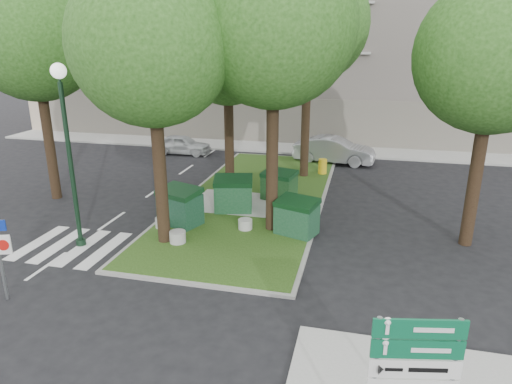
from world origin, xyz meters
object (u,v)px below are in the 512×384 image
(bollard_mid, at_px, (178,237))
(litter_bin, at_px, (323,166))
(tree_street_left, at_px, (35,23))
(dumpster_d, at_px, (297,217))
(tree_median_far, at_px, (311,10))
(car_white, at_px, (182,144))
(tree_median_near_left, at_px, (154,28))
(bollard_right, at_px, (245,224))
(directional_sign, at_px, (414,371))
(car_silver, at_px, (334,150))
(dumpster_c, at_px, (279,185))
(dumpster_a, at_px, (180,206))
(dumpster_b, at_px, (233,194))
(street_lamp, at_px, (67,136))
(tree_median_mid, at_px, (230,40))
(bollard_left, at_px, (162,222))
(tree_median_near_right, at_px, (277,7))
(tree_street_right, at_px, (500,39))

(bollard_mid, height_order, litter_bin, litter_bin)
(tree_street_left, relative_size, dumpster_d, 6.30)
(tree_median_far, relative_size, car_white, 3.26)
(tree_median_near_left, relative_size, bollard_right, 19.81)
(tree_median_far, relative_size, bollard_right, 22.43)
(directional_sign, bearing_deg, car_silver, 86.08)
(dumpster_c, distance_m, bollard_mid, 6.04)
(tree_street_left, bearing_deg, car_white, 76.57)
(dumpster_a, xyz_separation_m, dumpster_b, (1.60, 1.92, -0.00))
(bollard_mid, xyz_separation_m, street_lamp, (-3.38, -0.79, 3.62))
(bollard_right, height_order, car_white, car_white)
(street_lamp, xyz_separation_m, car_silver, (7.85, 13.82, -3.17))
(tree_median_mid, distance_m, bollard_right, 8.47)
(car_white, bearing_deg, dumpster_b, -146.95)
(tree_median_near_left, bearing_deg, car_silver, 69.22)
(dumpster_a, distance_m, dumpster_c, 4.93)
(tree_median_far, bearing_deg, car_white, 157.83)
(tree_median_far, distance_m, dumpster_b, 9.85)
(dumpster_a, distance_m, car_silver, 12.43)
(bollard_left, xyz_separation_m, directional_sign, (8.34, -8.63, 1.71))
(dumpster_d, bearing_deg, dumpster_b, 167.57)
(tree_median_near_right, relative_size, bollard_mid, 19.81)
(dumpster_a, bearing_deg, dumpster_b, 70.77)
(tree_street_right, bearing_deg, tree_median_near_left, -166.61)
(tree_median_near_left, relative_size, bollard_left, 19.74)
(dumpster_c, height_order, litter_bin, dumpster_c)
(tree_median_near_right, relative_size, tree_median_far, 0.96)
(bollard_right, xyz_separation_m, bollard_mid, (-2.02, -1.74, 0.02))
(tree_median_near_right, relative_size, street_lamp, 1.82)
(tree_median_near_right, height_order, bollard_mid, tree_median_near_right)
(tree_median_near_left, relative_size, dumpster_a, 5.54)
(tree_street_left, xyz_separation_m, dumpster_d, (11.41, -1.81, -6.87))
(tree_median_near_left, xyz_separation_m, tree_median_mid, (0.50, 6.50, -0.34))
(dumpster_b, distance_m, bollard_right, 2.18)
(car_white, height_order, car_silver, car_silver)
(tree_median_near_right, xyz_separation_m, car_white, (-8.25, 10.94, -7.36))
(dumpster_d, bearing_deg, bollard_left, -153.97)
(litter_bin, bearing_deg, tree_median_mid, -138.76)
(tree_street_left, height_order, dumpster_b, tree_street_left)
(bollard_right, bearing_deg, tree_median_far, 80.99)
(tree_median_far, relative_size, dumpster_a, 6.27)
(bollard_right, bearing_deg, tree_street_right, 6.02)
(dumpster_c, relative_size, dumpster_d, 0.97)
(litter_bin, bearing_deg, dumpster_d, -90.85)
(litter_bin, bearing_deg, bollard_left, -120.23)
(dumpster_c, bearing_deg, tree_median_far, 97.89)
(tree_street_right, relative_size, car_white, 2.75)
(tree_median_near_left, height_order, litter_bin, tree_median_near_left)
(tree_median_far, relative_size, tree_street_left, 1.08)
(bollard_left, bearing_deg, tree_median_far, 62.49)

